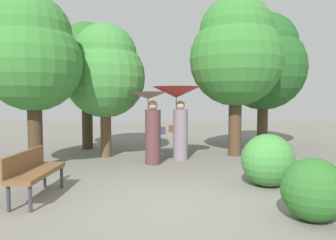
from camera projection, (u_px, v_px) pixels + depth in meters
name	position (u px, v px, depth m)	size (l,w,h in m)	color
ground_plane	(167.00, 205.00, 5.20)	(40.00, 40.00, 0.00)	slate
person_left	(152.00, 118.00, 8.44)	(1.05, 1.05, 1.93)	#563338
person_right	(178.00, 105.00, 9.02)	(1.35, 1.35, 2.09)	gray
park_bench	(34.00, 169.00, 5.53)	(0.53, 1.51, 0.83)	#38383D
tree_near_left	(87.00, 64.00, 10.98)	(2.26, 2.26, 4.38)	#42301E
tree_near_right	(237.00, 52.00, 9.60)	(2.81, 2.81, 4.84)	#4C3823
tree_mid_left	(34.00, 54.00, 7.75)	(2.36, 2.36, 4.26)	#42301E
tree_mid_right	(264.00, 61.00, 11.54)	(3.06, 3.06, 4.86)	#4C3823
tree_far_back	(106.00, 71.00, 9.43)	(2.38, 2.38, 3.97)	brown
bush_path_left	(314.00, 190.00, 4.51)	(0.90, 0.90, 0.90)	#2D6B28
bush_path_right	(269.00, 160.00, 6.32)	(1.05, 1.05, 1.05)	#428C3D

